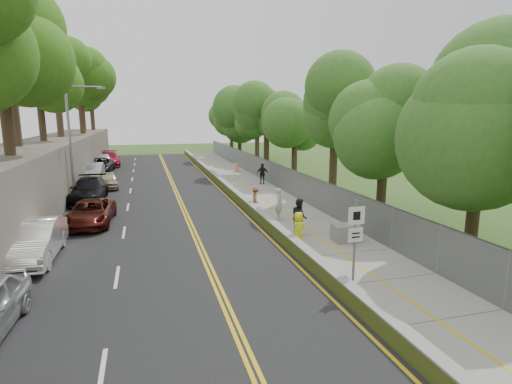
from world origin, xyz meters
TOP-DOWN VIEW (x-y plane):
  - ground at (0.00, 0.00)m, footprint 140.00×140.00m
  - road at (-5.40, 15.00)m, footprint 11.20×66.00m
  - sidewalk at (2.55, 15.00)m, footprint 4.20×66.00m
  - jersey_barrier at (0.25, 15.00)m, footprint 0.42×66.00m
  - rock_embankment at (-13.50, 15.00)m, footprint 5.00×66.00m
  - chainlink_fence at (4.65, 15.00)m, footprint 0.04×66.00m
  - trees_embankment at (-13.00, 15.00)m, footprint 6.40×66.00m
  - trees_fenceside at (7.00, 15.00)m, footprint 7.00×66.00m
  - streetlight at (-10.46, 14.00)m, footprint 2.52×0.22m
  - signpost at (1.05, -3.02)m, footprint 0.62×0.09m
  - construction_barrel at (3.34, 26.00)m, footprint 0.52×0.52m
  - concrete_block at (3.20, 1.59)m, footprint 1.30×1.02m
  - car_1 at (-10.60, 2.82)m, footprint 1.80×5.05m
  - car_2 at (-9.00, 8.10)m, footprint 2.51×4.98m
  - car_3 at (-9.84, 14.60)m, footprint 2.34×5.64m
  - car_4 at (-9.00, 19.65)m, footprint 1.95×4.04m
  - car_5 at (-10.60, 23.74)m, footprint 1.72×4.93m
  - car_6 at (-10.60, 29.25)m, footprint 2.91×5.70m
  - car_7 at (-10.01, 35.14)m, footprint 2.85×5.96m
  - car_8 at (-10.60, 33.96)m, footprint 2.04×4.84m
  - painter_0 at (0.75, 1.59)m, footprint 0.62×0.85m
  - painter_1 at (1.45, 6.37)m, footprint 0.54×0.73m
  - painter_2 at (1.45, 3.24)m, footprint 0.74×0.93m
  - painter_3 at (0.75, 8.94)m, footprint 0.72×1.07m
  - person_far at (3.91, 18.08)m, footprint 1.15×0.72m

SIDE VIEW (x-z plane):
  - ground at x=0.00m, z-range 0.00..0.00m
  - road at x=-5.40m, z-range 0.00..0.04m
  - sidewalk at x=2.55m, z-range 0.00..0.05m
  - jersey_barrier at x=0.25m, z-range 0.00..0.60m
  - concrete_block at x=3.20m, z-range 0.05..0.87m
  - construction_barrel at x=3.34m, z-range 0.05..0.90m
  - car_4 at x=-9.00m, z-range 0.04..1.37m
  - car_2 at x=-9.00m, z-range 0.04..1.39m
  - car_6 at x=-10.60m, z-range 0.04..1.58m
  - painter_3 at x=0.75m, z-range 0.05..1.59m
  - painter_0 at x=0.75m, z-range 0.05..1.65m
  - car_5 at x=-10.60m, z-range 0.04..1.66m
  - car_3 at x=-9.84m, z-range 0.04..1.67m
  - car_8 at x=-10.60m, z-range 0.04..1.68m
  - car_1 at x=-10.60m, z-range 0.04..1.70m
  - car_7 at x=-10.01m, z-range 0.04..1.72m
  - person_far at x=3.91m, z-range 0.05..1.87m
  - painter_1 at x=1.45m, z-range 0.05..1.89m
  - painter_2 at x=1.45m, z-range 0.05..1.91m
  - chainlink_fence at x=4.65m, z-range 0.00..2.00m
  - signpost at x=1.05m, z-range 0.41..3.51m
  - rock_embankment at x=-13.50m, z-range 0.00..4.00m
  - streetlight at x=-10.46m, z-range 0.64..8.64m
  - trees_fenceside at x=7.00m, z-range 0.00..14.00m
  - trees_embankment at x=-13.00m, z-range 4.00..17.00m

